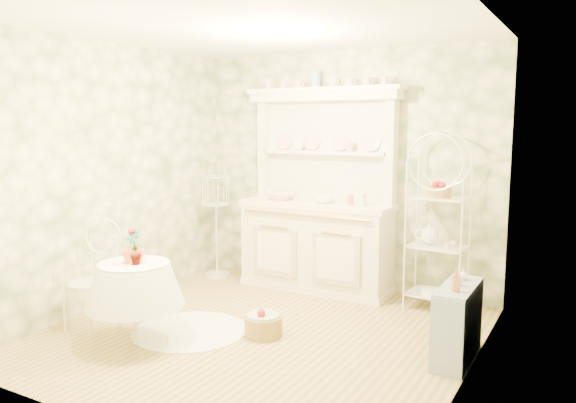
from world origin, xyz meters
The scene contains 22 objects.
floor centered at (0.00, 0.00, 0.00)m, with size 3.60×3.60×0.00m, color tan.
ceiling centered at (0.00, 0.00, 2.70)m, with size 3.60×3.60×0.00m, color white.
wall_left centered at (-1.80, 0.00, 1.35)m, with size 3.60×3.60×0.00m, color #F4E6C6.
wall_right centered at (1.80, 0.00, 1.35)m, with size 3.60×3.60×0.00m, color #F4E6C6.
wall_back centered at (0.00, 1.80, 1.35)m, with size 3.60×3.60×0.00m, color #F4E6C6.
wall_front centered at (0.00, -1.80, 1.35)m, with size 3.60×3.60×0.00m, color #F4E6C6.
kitchen_dresser centered at (-0.20, 1.52, 1.15)m, with size 1.87×0.61×2.29m, color white.
bakers_rack centered at (1.18, 1.49, 0.86)m, with size 0.53×0.38×1.71m, color white.
side_shelf centered at (1.67, 0.30, 0.32)m, with size 0.27×0.74×0.63m, color #8B9AB4.
round_table centered at (-0.82, -0.72, 0.33)m, with size 0.61×0.61×0.66m, color white.
cafe_chair centered at (-1.40, -0.68, 0.38)m, with size 0.34×0.34×0.76m, color white.
birdcage_stand centered at (-1.52, 1.39, 0.67)m, with size 0.32×0.32×1.34m, color white.
floor_basket centered at (0.04, -0.02, 0.12)m, with size 0.36×0.36×0.23m, color #9F7F42.
lace_rug centered at (-0.60, -0.26, 0.00)m, with size 1.05×1.05×0.01m, color white.
bowl_floral centered at (-0.64, 1.48, 1.02)m, with size 0.32×0.32×0.08m, color white.
bowl_white centered at (-0.09, 1.48, 1.02)m, with size 0.24×0.24×0.08m, color white.
cup_left centered at (-0.52, 1.68, 1.61)m, with size 0.12×0.12×0.10m, color white.
cup_right centered at (0.13, 1.68, 1.61)m, with size 0.11×0.11×0.10m, color white.
potted_geranium centered at (-0.77, -0.75, 0.85)m, with size 0.16×0.11×0.31m, color #3F7238.
bottle_amber centered at (1.68, 0.13, 0.68)m, with size 0.07×0.07×0.18m, color #BA663F.
bottle_blue centered at (1.67, 0.30, 0.65)m, with size 0.05×0.05×0.10m, color #7EA1C7.
bottle_glass centered at (1.66, 0.49, 0.65)m, with size 0.07×0.07×0.09m, color silver.
Camera 1 is at (2.60, -4.11, 1.88)m, focal length 35.00 mm.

